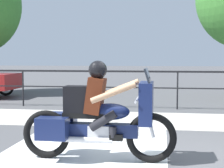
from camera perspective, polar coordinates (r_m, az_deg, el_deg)
ground_plane at (r=5.76m, az=12.91°, el=-12.15°), size 120.00×120.00×0.00m
sidewalk_band at (r=9.06m, az=11.27°, el=-5.99°), size 44.00×2.40×0.01m
crosswalk_band at (r=5.70m, az=-5.43°, el=-12.17°), size 2.82×6.00×0.01m
fence_railing at (r=10.91m, az=10.85°, el=0.82°), size 36.00×0.05×1.22m
motorcycle at (r=5.42m, az=-2.38°, el=-5.34°), size 2.47×0.76×1.59m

